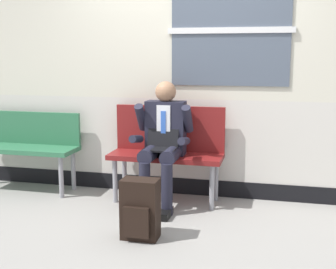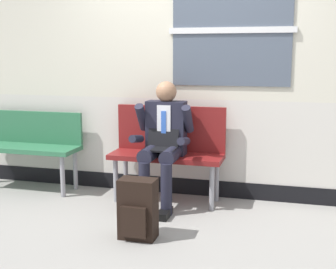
{
  "view_description": "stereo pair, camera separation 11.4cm",
  "coord_description": "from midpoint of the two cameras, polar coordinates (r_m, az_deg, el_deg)",
  "views": [
    {
      "loc": [
        0.96,
        -4.09,
        1.53
      ],
      "look_at": [
        -0.07,
        0.16,
        0.75
      ],
      "focal_mm": 48.61,
      "sensor_mm": 36.0,
      "label": 1
    },
    {
      "loc": [
        1.07,
        -4.06,
        1.53
      ],
      "look_at": [
        -0.07,
        0.16,
        0.75
      ],
      "focal_mm": 48.61,
      "sensor_mm": 36.0,
      "label": 2
    }
  ],
  "objects": [
    {
      "name": "ground_plane",
      "position": [
        4.47,
        -0.31,
        -9.89
      ],
      "size": [
        18.0,
        18.0,
        0.0
      ],
      "primitive_type": "plane",
      "color": "gray"
    },
    {
      "name": "station_wall",
      "position": [
        4.89,
        1.77,
        7.78
      ],
      "size": [
        5.88,
        0.16,
        2.67
      ],
      "color": "beige",
      "rests_on": "ground"
    },
    {
      "name": "bench_with_person",
      "position": [
        4.75,
        -0.75,
        -1.47
      ],
      "size": [
        1.17,
        0.42,
        0.99
      ],
      "color": "maroon",
      "rests_on": "ground"
    },
    {
      "name": "bench_empty",
      "position": [
        5.39,
        -17.96,
        -1.0
      ],
      "size": [
        1.22,
        0.42,
        0.88
      ],
      "color": "#2D6B47",
      "rests_on": "ground"
    },
    {
      "name": "person_seated",
      "position": [
        4.54,
        -1.39,
        -0.73
      ],
      "size": [
        0.57,
        0.7,
        1.26
      ],
      "color": "#1E1E2D",
      "rests_on": "ground"
    },
    {
      "name": "backpack",
      "position": [
        3.84,
        -4.39,
        -9.41
      ],
      "size": [
        0.31,
        0.23,
        0.51
      ],
      "color": "black",
      "rests_on": "ground"
    }
  ]
}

